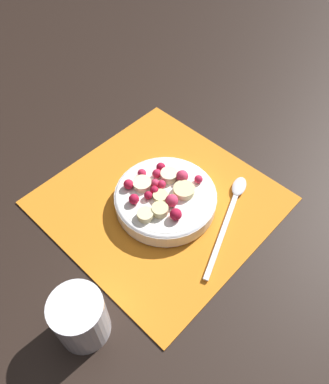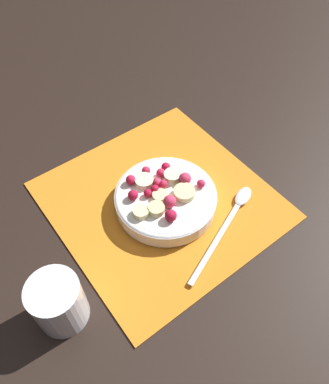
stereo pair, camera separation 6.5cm
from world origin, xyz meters
name	(u,v)px [view 1 (the left image)]	position (x,y,z in m)	size (l,w,h in m)	color
ground_plane	(160,201)	(0.00, 0.00, 0.00)	(3.00, 3.00, 0.00)	black
placemat	(159,200)	(0.00, 0.00, 0.00)	(0.38, 0.37, 0.01)	orange
fruit_bowl	(164,198)	(-0.01, 0.00, 0.03)	(0.18, 0.18, 0.05)	white
spoon	(232,205)	(-0.11, -0.08, 0.01)	(0.10, 0.22, 0.01)	silver
drinking_glass	(80,318)	(-0.08, 0.24, 0.04)	(0.08, 0.08, 0.09)	white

